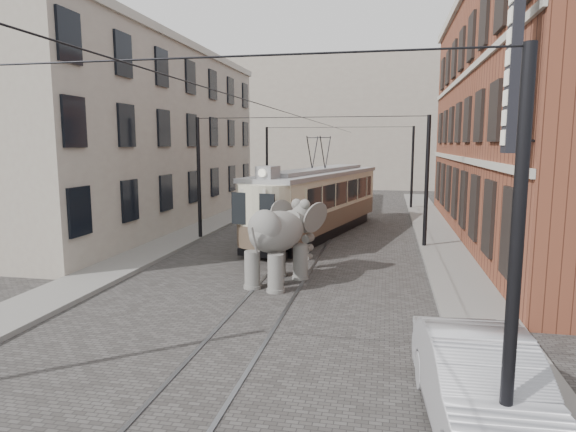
# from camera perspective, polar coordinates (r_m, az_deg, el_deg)

# --- Properties ---
(ground) EXTENTS (120.00, 120.00, 0.00)m
(ground) POSITION_cam_1_polar(r_m,az_deg,el_deg) (17.95, -0.22, -6.98)
(ground) COLOR #43413E
(tram_rails) EXTENTS (1.54, 80.00, 0.02)m
(tram_rails) POSITION_cam_1_polar(r_m,az_deg,el_deg) (17.95, -0.22, -6.95)
(tram_rails) COLOR slate
(tram_rails) RESTS_ON ground
(sidewalk_right) EXTENTS (2.00, 60.00, 0.15)m
(sidewalk_right) POSITION_cam_1_polar(r_m,az_deg,el_deg) (17.77, 19.27, -7.37)
(sidewalk_right) COLOR slate
(sidewalk_right) RESTS_ON ground
(sidewalk_left) EXTENTS (2.00, 60.00, 0.15)m
(sidewalk_left) POSITION_cam_1_polar(r_m,az_deg,el_deg) (20.22, -18.65, -5.46)
(sidewalk_left) COLOR slate
(sidewalk_left) RESTS_ON ground
(brick_building) EXTENTS (8.00, 26.00, 12.00)m
(brick_building) POSITION_cam_1_polar(r_m,az_deg,el_deg) (27.06, 27.96, 10.03)
(brick_building) COLOR brown
(brick_building) RESTS_ON ground
(stucco_building) EXTENTS (7.00, 24.00, 10.00)m
(stucco_building) POSITION_cam_1_polar(r_m,az_deg,el_deg) (30.61, -17.05, 8.43)
(stucco_building) COLOR gray
(stucco_building) RESTS_ON ground
(distant_block) EXTENTS (28.00, 10.00, 14.00)m
(distant_block) POSITION_cam_1_polar(r_m,az_deg,el_deg) (57.12, 8.02, 10.47)
(distant_block) COLOR gray
(distant_block) RESTS_ON ground
(catenary) EXTENTS (11.00, 30.20, 6.00)m
(catenary) POSITION_cam_1_polar(r_m,az_deg,el_deg) (22.34, 1.86, 3.84)
(catenary) COLOR black
(catenary) RESTS_ON ground
(tram) EXTENTS (5.59, 13.12, 5.10)m
(tram) POSITION_cam_1_polar(r_m,az_deg,el_deg) (25.77, 3.52, 3.42)
(tram) COLOR beige
(tram) RESTS_ON ground
(elephant) EXTENTS (3.70, 5.05, 2.77)m
(elephant) POSITION_cam_1_polar(r_m,az_deg,el_deg) (16.79, -1.27, -3.20)
(elephant) COLOR slate
(elephant) RESTS_ON ground
(parked_car) EXTENTS (2.06, 4.94, 1.59)m
(parked_car) POSITION_cam_1_polar(r_m,az_deg,el_deg) (9.10, 21.43, -17.88)
(parked_car) COLOR #A3A2A7
(parked_car) RESTS_ON ground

